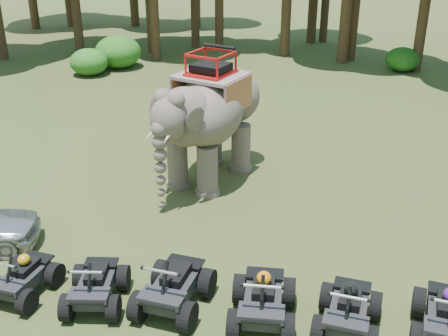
{
  "coord_description": "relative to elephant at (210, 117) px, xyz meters",
  "views": [
    {
      "loc": [
        2.25,
        -11.48,
        7.82
      ],
      "look_at": [
        0.0,
        1.2,
        1.9
      ],
      "focal_mm": 45.0,
      "sensor_mm": 36.0,
      "label": 1
    }
  ],
  "objects": [
    {
      "name": "atv_0",
      "position": [
        -2.9,
        -6.66,
        -1.48
      ],
      "size": [
        1.38,
        1.74,
        1.18
      ],
      "primitive_type": null,
      "rotation": [
        0.0,
        0.0,
        -0.15
      ],
      "color": "black",
      "rests_on": "ground"
    },
    {
      "name": "atv_4",
      "position": [
        4.16,
        -6.6,
        -1.42
      ],
      "size": [
        1.49,
        1.89,
        1.28
      ],
      "primitive_type": null,
      "rotation": [
        0.0,
        0.0,
        -0.14
      ],
      "color": "black",
      "rests_on": "ground"
    },
    {
      "name": "atv_1",
      "position": [
        -1.18,
        -6.67,
        -1.45
      ],
      "size": [
        1.44,
        1.82,
        1.23
      ],
      "primitive_type": null,
      "rotation": [
        0.0,
        0.0,
        0.15
      ],
      "color": "black",
      "rests_on": "ground"
    },
    {
      "name": "atv_3",
      "position": [
        2.43,
        -6.62,
        -1.39
      ],
      "size": [
        1.43,
        1.9,
        1.36
      ],
      "primitive_type": null,
      "rotation": [
        0.0,
        0.0,
        0.05
      ],
      "color": "black",
      "rests_on": "ground"
    },
    {
      "name": "atv_5",
      "position": [
        6.08,
        -6.5,
        -1.4
      ],
      "size": [
        1.59,
        1.99,
        1.34
      ],
      "primitive_type": null,
      "rotation": [
        0.0,
        0.0,
        -0.16
      ],
      "color": "black",
      "rests_on": "ground"
    },
    {
      "name": "elephant",
      "position": [
        0.0,
        0.0,
        0.0
      ],
      "size": [
        3.73,
        5.36,
        4.13
      ],
      "primitive_type": null,
      "rotation": [
        0.0,
        0.0,
        -0.35
      ],
      "color": "brown",
      "rests_on": "ground"
    },
    {
      "name": "atv_2",
      "position": [
        0.51,
        -6.5,
        -1.38
      ],
      "size": [
        1.59,
        2.02,
        1.38
      ],
      "primitive_type": null,
      "rotation": [
        0.0,
        0.0,
        -0.14
      ],
      "color": "black",
      "rests_on": "ground"
    },
    {
      "name": "ground",
      "position": [
        1.03,
        -4.48,
        -2.07
      ],
      "size": [
        110.0,
        110.0,
        0.0
      ],
      "primitive_type": "plane",
      "color": "#47381E",
      "rests_on": "ground"
    }
  ]
}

